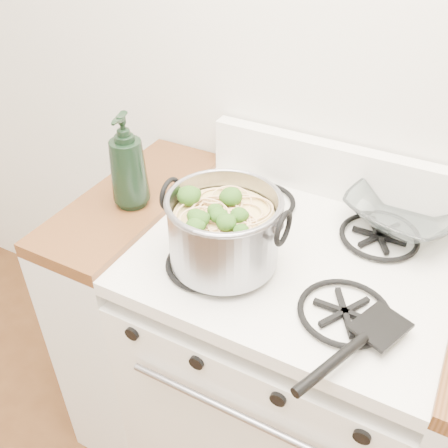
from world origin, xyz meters
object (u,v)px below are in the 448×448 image
spatula (381,324)px  bottle (127,161)px  glass_bowl (404,217)px  gas_range (282,369)px  stock_pot (224,230)px

spatula → bottle: bottle is taller
glass_bowl → bottle: size_ratio=0.43×
gas_range → spatula: 0.58m
gas_range → spatula: size_ratio=2.98×
gas_range → spatula: (0.25, -0.17, 0.50)m
stock_pot → spatula: 0.40m
bottle → spatula: bearing=-24.9°
bottle → stock_pot: bearing=-29.6°
glass_bowl → bottle: bottle is taller
spatula → gas_range: bearing=168.4°
spatula → bottle: 0.75m
gas_range → bottle: 0.78m
stock_pot → bottle: bearing=164.8°
spatula → glass_bowl: (-0.04, 0.39, 0.00)m
stock_pot → gas_range: bearing=42.0°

